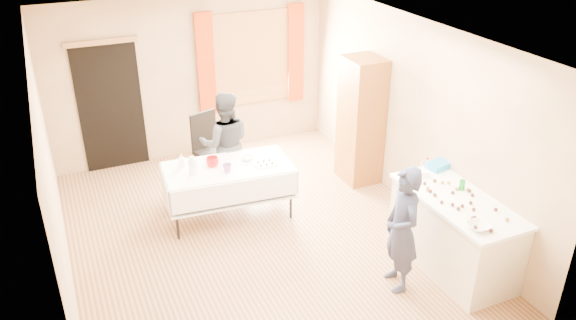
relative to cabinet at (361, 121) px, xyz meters
name	(u,v)px	position (x,y,z in m)	size (l,w,h in m)	color
floor	(256,236)	(-1.99, -0.83, -0.96)	(4.50, 5.50, 0.02)	#9E7047
ceiling	(250,35)	(-1.99, -0.83, 1.66)	(4.50, 5.50, 0.02)	white
wall_back	(192,77)	(-1.99, 1.93, 0.35)	(4.50, 0.02, 2.60)	tan
wall_front	(378,280)	(-1.99, -3.59, 0.35)	(4.50, 0.02, 2.60)	tan
wall_left	(51,181)	(-4.25, -0.83, 0.35)	(0.02, 5.50, 2.60)	tan
wall_right	(412,115)	(0.27, -0.83, 0.35)	(0.02, 5.50, 2.60)	tan
window_frame	(251,58)	(-0.99, 1.89, 0.55)	(1.32, 0.06, 1.52)	olive
window_pane	(251,58)	(-0.99, 1.88, 0.55)	(1.20, 0.02, 1.40)	white
curtain_left	(206,65)	(-1.77, 1.84, 0.55)	(0.28, 0.06, 1.65)	#B2350C
curtain_right	(296,53)	(-0.21, 1.84, 0.55)	(0.28, 0.06, 1.65)	#B2350C
doorway	(111,107)	(-3.29, 1.90, 0.05)	(0.95, 0.04, 2.00)	black
door_lintel	(101,42)	(-3.29, 1.87, 1.07)	(1.05, 0.06, 0.08)	olive
cabinet	(361,121)	(0.00, 0.00, 0.00)	(0.50, 0.60, 1.90)	brown
counter	(454,232)	(-0.10, -2.33, -0.50)	(0.78, 1.64, 0.91)	beige
party_table	(229,186)	(-2.14, -0.22, -0.50)	(1.75, 1.00, 0.75)	black
chair	(212,161)	(-2.05, 0.83, -0.63)	(0.56, 0.56, 1.06)	black
girl	(402,230)	(-0.89, -2.39, -0.21)	(0.44, 0.59, 1.47)	#1F233C
woman	(225,144)	(-1.95, 0.43, -0.18)	(0.87, 0.76, 1.53)	black
soda_can	(462,185)	(0.05, -2.18, 0.02)	(0.07, 0.07, 0.12)	#157B20
mixing_bowl	(479,226)	(-0.32, -2.90, -0.01)	(0.24, 0.24, 0.06)	white
foam_block	(422,174)	(-0.18, -1.74, 0.00)	(0.15, 0.10, 0.08)	white
blue_basket	(439,165)	(0.15, -1.63, 0.00)	(0.30, 0.20, 0.08)	#187CC0
pitcher	(193,166)	(-2.61, -0.26, -0.09)	(0.11, 0.11, 0.22)	silver
cup_red	(212,162)	(-2.32, -0.14, -0.13)	(0.17, 0.17, 0.13)	#E30405
cup_rainbow	(227,168)	(-2.19, -0.38, -0.14)	(0.13, 0.13, 0.11)	red
small_bowl	(247,158)	(-1.84, -0.15, -0.17)	(0.17, 0.17, 0.05)	white
pastry_tray	(265,164)	(-1.67, -0.39, -0.19)	(0.28, 0.20, 0.02)	white
bottle	(182,160)	(-2.68, 0.03, -0.11)	(0.10, 0.10, 0.17)	white
cake_balls	(457,199)	(-0.15, -2.36, -0.02)	(0.49, 1.14, 0.04)	#3F2314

